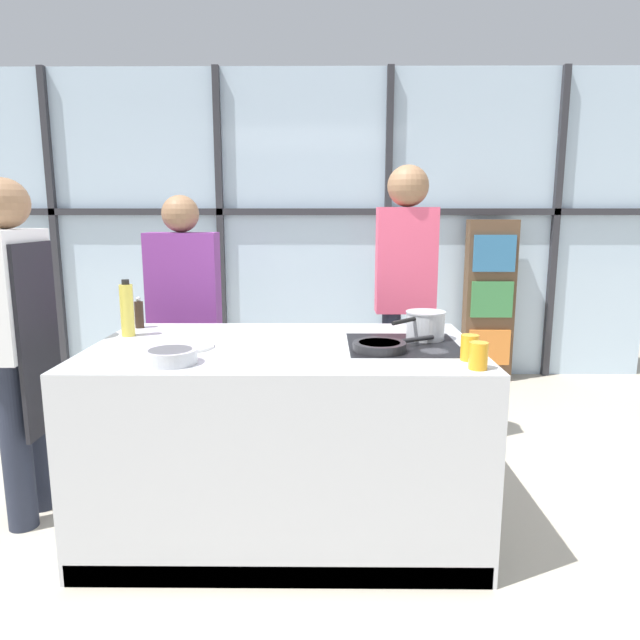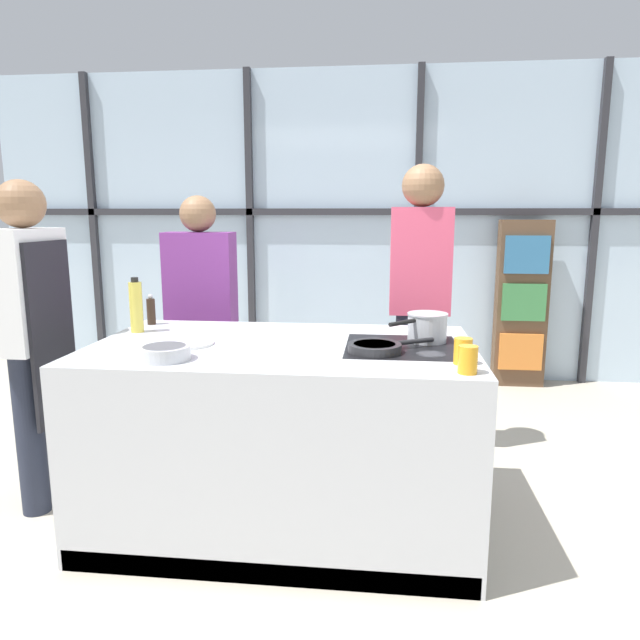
# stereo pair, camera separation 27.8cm
# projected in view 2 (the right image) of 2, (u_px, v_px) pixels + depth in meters

# --- Properties ---
(ground_plane) EXTENTS (18.00, 18.00, 0.00)m
(ground_plane) POSITION_uv_depth(u_px,v_px,m) (285.00, 519.00, 2.89)
(ground_plane) COLOR #BCB29E
(back_window_wall) EXTENTS (6.40, 0.10, 2.80)m
(back_window_wall) POSITION_uv_depth(u_px,v_px,m) (333.00, 227.00, 5.27)
(back_window_wall) COLOR silver
(back_window_wall) RESTS_ON ground_plane
(bookshelf) EXTENTS (0.44, 0.19, 1.47)m
(bookshelf) POSITION_uv_depth(u_px,v_px,m) (521.00, 304.00, 5.03)
(bookshelf) COLOR brown
(bookshelf) RESTS_ON ground_plane
(demo_island) EXTENTS (1.81, 1.05, 0.91)m
(demo_island) POSITION_uv_depth(u_px,v_px,m) (284.00, 434.00, 2.80)
(demo_island) COLOR silver
(demo_island) RESTS_ON ground_plane
(chef) EXTENTS (0.24, 0.43, 1.69)m
(chef) POSITION_uv_depth(u_px,v_px,m) (33.00, 326.00, 2.89)
(chef) COLOR #232838
(chef) RESTS_ON ground_plane
(spectator_far_left) EXTENTS (0.44, 0.23, 1.64)m
(spectator_far_left) POSITION_uv_depth(u_px,v_px,m) (201.00, 307.00, 3.70)
(spectator_far_left) COLOR black
(spectator_far_left) RESTS_ON ground_plane
(spectator_center_left) EXTENTS (0.37, 0.25, 1.82)m
(spectator_center_left) POSITION_uv_depth(u_px,v_px,m) (420.00, 286.00, 3.52)
(spectator_center_left) COLOR #232838
(spectator_center_left) RESTS_ON ground_plane
(frying_pan) EXTENTS (0.40, 0.29, 0.04)m
(frying_pan) POSITION_uv_depth(u_px,v_px,m) (376.00, 347.00, 2.55)
(frying_pan) COLOR #232326
(frying_pan) RESTS_ON demo_island
(saucepan) EXTENTS (0.29, 0.29, 0.14)m
(saucepan) POSITION_uv_depth(u_px,v_px,m) (427.00, 327.00, 2.75)
(saucepan) COLOR silver
(saucepan) RESTS_ON demo_island
(white_plate) EXTENTS (0.28, 0.28, 0.01)m
(white_plate) POSITION_uv_depth(u_px,v_px,m) (184.00, 343.00, 2.70)
(white_plate) COLOR white
(white_plate) RESTS_ON demo_island
(mixing_bowl) EXTENTS (0.22, 0.22, 0.06)m
(mixing_bowl) POSITION_uv_depth(u_px,v_px,m) (165.00, 352.00, 2.42)
(mixing_bowl) COLOR silver
(mixing_bowl) RESTS_ON demo_island
(oil_bottle) EXTENTS (0.07, 0.07, 0.29)m
(oil_bottle) POSITION_uv_depth(u_px,v_px,m) (136.00, 306.00, 2.96)
(oil_bottle) COLOR #E0CC4C
(oil_bottle) RESTS_ON demo_island
(pepper_grinder) EXTENTS (0.05, 0.05, 0.17)m
(pepper_grinder) POSITION_uv_depth(u_px,v_px,m) (151.00, 311.00, 3.18)
(pepper_grinder) COLOR #332319
(pepper_grinder) RESTS_ON demo_island
(juice_glass_near) EXTENTS (0.08, 0.08, 0.11)m
(juice_glass_near) POSITION_uv_depth(u_px,v_px,m) (468.00, 360.00, 2.21)
(juice_glass_near) COLOR orange
(juice_glass_near) RESTS_ON demo_island
(juice_glass_far) EXTENTS (0.08, 0.08, 0.11)m
(juice_glass_far) POSITION_uv_depth(u_px,v_px,m) (463.00, 351.00, 2.34)
(juice_glass_far) COLOR orange
(juice_glass_far) RESTS_ON demo_island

